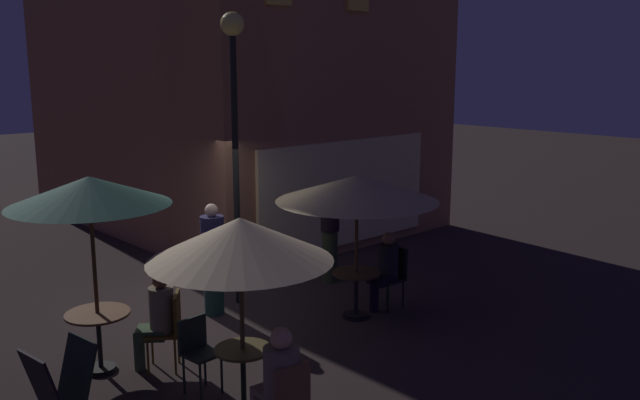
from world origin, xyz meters
The scene contains 19 objects.
ground_plane centered at (0.00, 0.00, 0.00)m, with size 60.00×60.00×0.00m, color #312625.
cafe_building centered at (2.97, 3.90, 3.77)m, with size 6.44×8.75×7.55m.
street_lamp_near_corner centered at (0.54, 0.06, 3.31)m, with size 0.36×0.36×4.55m.
menu_sandwich_board centered at (-3.07, -1.66, 0.43)m, with size 0.69×0.62×0.84m.
cafe_table_0 centered at (1.45, -1.68, 0.52)m, with size 0.72×0.72×0.72m.
cafe_table_1 centered at (-2.22, -0.80, 0.59)m, with size 0.79×0.79×0.78m.
cafe_table_2 centered at (-1.55, -2.88, 0.52)m, with size 0.62×0.62×0.78m.
patio_umbrella_0 centered at (1.45, -1.68, 1.99)m, with size 2.41×2.41×2.19m.
patio_umbrella_1 centered at (-2.22, -0.80, 2.29)m, with size 1.93×1.93×2.48m.
patio_umbrella_2 centered at (-1.55, -2.88, 1.98)m, with size 1.98×1.98×2.22m.
cafe_chair_0 centered at (2.24, -1.72, 0.57)m, with size 0.45×0.45×0.96m.
cafe_chair_1 centered at (-1.53, -1.34, 0.60)m, with size 0.59×0.59×1.00m.
cafe_chair_2 centered at (-1.61, -2.09, 0.56)m, with size 0.42×0.42×0.90m.
cafe_chair_3 centered at (-1.64, -3.73, 0.57)m, with size 0.46×0.46×0.93m.
patron_seated_0 centered at (2.08, -1.71, 0.69)m, with size 0.53×0.34×1.22m.
patron_seated_1 centered at (-1.65, -1.25, 0.71)m, with size 0.50×0.47×1.27m.
patron_seated_2 centered at (-1.62, -3.59, 0.72)m, with size 0.40×0.55×1.26m.
patron_standing_3 centered at (-0.04, -0.09, 0.87)m, with size 0.36×0.36×1.73m.
patron_standing_4 centered at (2.37, -0.15, 0.85)m, with size 0.33×0.33×1.69m.
Camera 1 is at (-5.63, -8.52, 3.81)m, focal length 38.28 mm.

